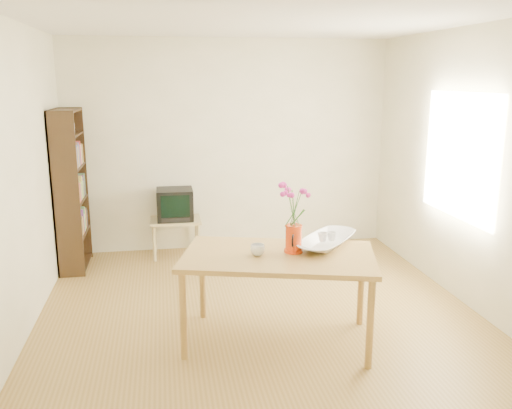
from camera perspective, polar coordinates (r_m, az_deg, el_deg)
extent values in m
plane|color=olive|center=(4.99, 0.60, -12.04)|extent=(4.50, 4.50, 0.00)
plane|color=white|center=(4.54, 0.69, 19.16)|extent=(4.50, 4.50, 0.00)
plane|color=beige|center=(6.79, -2.84, 6.19)|extent=(4.00, 0.00, 4.00)
plane|color=beige|center=(2.48, 10.23, -6.55)|extent=(4.00, 0.00, 4.00)
plane|color=beige|center=(4.67, -24.30, 1.79)|extent=(0.00, 4.50, 4.50)
plane|color=beige|center=(5.33, 22.34, 3.26)|extent=(0.00, 4.50, 4.50)
plane|color=white|center=(5.56, 20.63, 4.82)|extent=(0.00, 1.30, 1.30)
cube|color=olive|center=(4.37, 2.39, -5.49)|extent=(1.71, 1.25, 0.04)
cylinder|color=olive|center=(4.26, -7.67, -11.56)|extent=(0.06, 0.06, 0.71)
cylinder|color=olive|center=(4.18, 11.93, -12.22)|extent=(0.06, 0.06, 0.71)
cylinder|color=olive|center=(4.93, -5.66, -7.94)|extent=(0.06, 0.06, 0.71)
cylinder|color=olive|center=(4.87, 11.00, -8.43)|extent=(0.06, 0.06, 0.71)
cube|color=tan|center=(6.63, -8.48, -1.65)|extent=(0.60, 0.45, 0.03)
cylinder|color=tan|center=(6.51, -10.65, -4.11)|extent=(0.04, 0.04, 0.43)
cylinder|color=tan|center=(6.52, -6.07, -3.92)|extent=(0.04, 0.04, 0.43)
cylinder|color=tan|center=(6.87, -10.63, -3.20)|extent=(0.04, 0.04, 0.43)
cylinder|color=tan|center=(6.88, -6.29, -3.03)|extent=(0.04, 0.04, 0.43)
cube|color=black|center=(6.07, -19.39, 0.76)|extent=(0.28, 0.02, 1.80)
cube|color=black|center=(6.72, -18.49, 1.99)|extent=(0.28, 0.03, 1.80)
cube|color=black|center=(6.41, -20.08, 1.36)|extent=(0.02, 0.70, 1.80)
cube|color=black|center=(6.61, -18.36, -5.90)|extent=(0.27, 0.65, 0.02)
cube|color=black|center=(6.51, -18.59, -2.90)|extent=(0.27, 0.65, 0.02)
cube|color=black|center=(6.42, -18.84, 0.36)|extent=(0.27, 0.65, 0.02)
cube|color=black|center=(6.35, -19.09, 3.70)|extent=(0.27, 0.65, 0.02)
cube|color=black|center=(6.30, -19.34, 6.93)|extent=(0.27, 0.65, 0.02)
cube|color=black|center=(6.28, -19.52, 9.28)|extent=(0.27, 0.65, 0.02)
cylinder|color=red|center=(4.39, 3.98, -3.66)|extent=(0.13, 0.13, 0.22)
cylinder|color=red|center=(4.41, 3.96, -4.87)|extent=(0.15, 0.15, 0.02)
cylinder|color=red|center=(4.35, 4.00, -2.23)|extent=(0.14, 0.14, 0.01)
cone|color=red|center=(4.31, 4.42, -2.73)|extent=(0.06, 0.08, 0.06)
torus|color=black|center=(4.45, 3.43, -3.26)|extent=(0.05, 0.10, 0.10)
imported|color=white|center=(4.32, 0.18, -4.80)|extent=(0.12, 0.12, 0.09)
imported|color=white|center=(4.54, 7.57, -1.55)|extent=(0.69, 0.69, 0.46)
imported|color=white|center=(4.54, 7.07, -2.12)|extent=(0.10, 0.10, 0.07)
imported|color=white|center=(4.58, 8.01, -2.03)|extent=(0.08, 0.08, 0.06)
cube|color=black|center=(6.58, -8.53, 0.03)|extent=(0.43, 0.39, 0.37)
cube|color=black|center=(6.64, -8.56, 0.34)|extent=(0.30, 0.21, 0.26)
cube|color=black|center=(6.38, -8.49, -0.20)|extent=(0.33, 0.01, 0.26)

